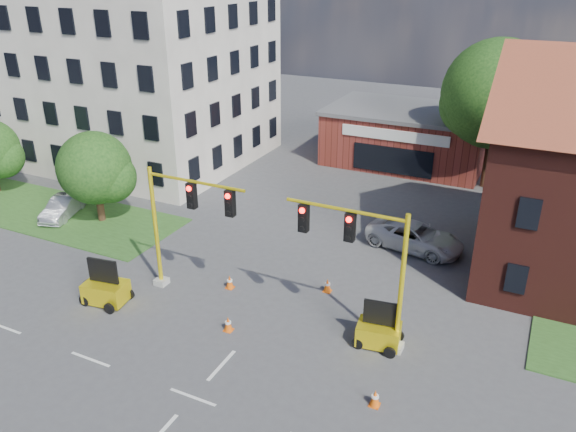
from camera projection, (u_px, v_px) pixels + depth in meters
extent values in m
plane|color=#464649|center=(193.00, 397.00, 20.82)|extent=(120.00, 120.00, 0.00)
cube|color=#2C501E|center=(27.00, 206.00, 36.91)|extent=(22.00, 6.00, 0.08)
cube|color=#B8AFA2|center=(130.00, 30.00, 42.62)|extent=(18.00, 15.00, 20.00)
cube|color=maroon|center=(407.00, 137.00, 44.58)|extent=(12.00, 8.00, 4.00)
cube|color=#565658|center=(410.00, 110.00, 43.69)|extent=(12.40, 8.40, 0.30)
cube|color=white|center=(394.00, 136.00, 40.77)|extent=(8.00, 0.10, 0.80)
cube|color=black|center=(392.00, 160.00, 41.55)|extent=(6.00, 0.10, 2.00)
cylinder|color=#3D2216|center=(488.00, 155.00, 39.41)|extent=(0.44, 0.44, 4.69)
sphere|color=#153A12|center=(497.00, 94.00, 37.64)|extent=(7.40, 7.40, 7.40)
sphere|color=#153A12|center=(518.00, 111.00, 37.75)|extent=(5.18, 5.18, 5.18)
cylinder|color=#3D2216|center=(100.00, 202.00, 34.45)|extent=(0.44, 0.44, 2.48)
sphere|color=#153A12|center=(94.00, 168.00, 33.52)|extent=(4.40, 4.40, 4.40)
sphere|color=#153A12|center=(111.00, 177.00, 33.65)|extent=(3.08, 3.08, 3.08)
sphere|color=#153A12|center=(2.00, 157.00, 38.17)|extent=(2.91, 2.91, 2.91)
cube|color=#9A9A95|center=(162.00, 281.00, 28.05)|extent=(0.60, 0.60, 0.30)
cylinder|color=yellow|center=(156.00, 228.00, 26.83)|extent=(0.20, 0.20, 6.20)
cylinder|color=yellow|center=(195.00, 182.00, 24.68)|extent=(5.00, 0.14, 0.14)
cube|color=black|center=(192.00, 196.00, 25.07)|extent=(0.40, 0.32, 1.20)
cube|color=black|center=(230.00, 203.00, 24.28)|extent=(0.40, 0.32, 1.20)
sphere|color=#FF0C07|center=(189.00, 189.00, 24.76)|extent=(0.24, 0.24, 0.24)
cube|color=#9A9A95|center=(395.00, 347.00, 23.30)|extent=(0.60, 0.60, 0.30)
cylinder|color=yellow|center=(401.00, 286.00, 22.08)|extent=(0.20, 0.20, 6.20)
cylinder|color=yellow|center=(345.00, 210.00, 21.91)|extent=(5.00, 0.14, 0.14)
cube|color=black|center=(350.00, 227.00, 22.10)|extent=(0.40, 0.32, 1.20)
cube|color=black|center=(304.00, 218.00, 22.89)|extent=(0.40, 0.32, 1.20)
sphere|color=#FF0C07|center=(349.00, 220.00, 21.79)|extent=(0.24, 0.24, 0.24)
cube|color=yellow|center=(106.00, 291.00, 26.38)|extent=(2.10, 1.56, 0.96)
cube|color=black|center=(103.00, 271.00, 25.92)|extent=(1.50, 0.35, 1.18)
cube|color=yellow|center=(378.00, 334.00, 23.46)|extent=(1.93, 1.43, 0.89)
cube|color=black|center=(380.00, 313.00, 23.03)|extent=(1.39, 0.31, 1.09)
cube|color=#E6570C|center=(228.00, 330.00, 24.58)|extent=(0.38, 0.38, 0.04)
cone|color=#E6570C|center=(228.00, 324.00, 24.44)|extent=(0.40, 0.40, 0.70)
cylinder|color=white|center=(228.00, 322.00, 24.41)|extent=(0.27, 0.27, 0.09)
cube|color=#E6570C|center=(230.00, 287.00, 27.78)|extent=(0.38, 0.38, 0.04)
cone|color=#E6570C|center=(230.00, 282.00, 27.64)|extent=(0.40, 0.40, 0.70)
cylinder|color=white|center=(230.00, 281.00, 27.62)|extent=(0.27, 0.27, 0.09)
cube|color=#E6570C|center=(374.00, 405.00, 20.43)|extent=(0.38, 0.38, 0.04)
cone|color=#E6570C|center=(375.00, 398.00, 20.29)|extent=(0.40, 0.40, 0.70)
cylinder|color=white|center=(375.00, 396.00, 20.26)|extent=(0.27, 0.27, 0.09)
cube|color=#E6570C|center=(327.00, 291.00, 27.49)|extent=(0.38, 0.38, 0.04)
cone|color=#E6570C|center=(327.00, 285.00, 27.35)|extent=(0.40, 0.40, 0.70)
cylinder|color=white|center=(327.00, 284.00, 27.32)|extent=(0.27, 0.27, 0.09)
imported|color=silver|center=(415.00, 236.00, 31.30)|extent=(5.72, 3.33, 1.50)
imported|color=#A7AAAF|center=(63.00, 207.00, 35.28)|extent=(2.57, 4.21, 1.31)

